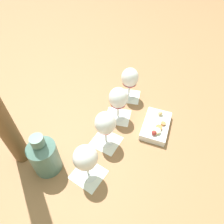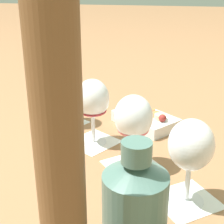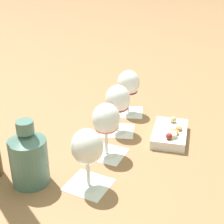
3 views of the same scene
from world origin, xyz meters
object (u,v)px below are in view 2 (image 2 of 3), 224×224
object	(u,v)px
wine_glass_1	(133,120)
snack_dish	(146,120)
ceramic_vase	(135,204)
wine_glass_3	(62,86)
wine_glass_0	(191,149)
wine_glass_2	(93,101)

from	to	relation	value
wine_glass_1	snack_dish	world-z (taller)	wine_glass_1
wine_glass_1	ceramic_vase	bearing A→B (deg)	98.13
wine_glass_3	snack_dish	size ratio (longest dim) A/B	0.81
wine_glass_1	wine_glass_3	world-z (taller)	same
wine_glass_0	wine_glass_1	size ratio (longest dim) A/B	1.00
wine_glass_3	ceramic_vase	world-z (taller)	ceramic_vase
wine_glass_2	wine_glass_1	bearing A→B (deg)	139.53
wine_glass_1	wine_glass_3	xyz separation A→B (m)	(0.22, -0.19, 0.00)
wine_glass_1	snack_dish	distance (m)	0.24
wine_glass_2	snack_dish	xyz separation A→B (m)	(-0.12, -0.13, -0.09)
wine_glass_1	wine_glass_0	bearing A→B (deg)	137.21
wine_glass_3	snack_dish	bearing A→B (deg)	-172.74
wine_glass_2	wine_glass_3	distance (m)	0.15
ceramic_vase	snack_dish	xyz separation A→B (m)	(0.03, -0.46, -0.06)
wine_glass_0	wine_glass_2	world-z (taller)	same
wine_glass_3	wine_glass_1	bearing A→B (deg)	138.57
wine_glass_0	wine_glass_2	distance (m)	0.30
wine_glass_0	snack_dish	xyz separation A→B (m)	(0.11, -0.33, -0.09)
wine_glass_1	wine_glass_2	distance (m)	0.14
wine_glass_0	ceramic_vase	world-z (taller)	ceramic_vase
wine_glass_3	snack_dish	world-z (taller)	wine_glass_3
wine_glass_0	wine_glass_1	xyz separation A→B (m)	(0.11, -0.11, 0.00)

